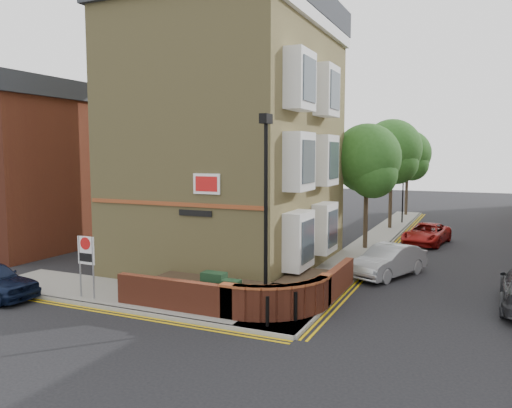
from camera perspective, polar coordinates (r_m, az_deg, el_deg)
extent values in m
plane|color=black|center=(15.79, -6.17, -13.56)|extent=(120.00, 120.00, 0.00)
cube|color=gray|center=(18.84, -13.17, -10.26)|extent=(13.00, 3.00, 0.12)
cube|color=gray|center=(29.81, 13.14, -4.32)|extent=(2.00, 32.00, 0.12)
cube|color=gray|center=(17.73, -16.17, -11.37)|extent=(13.00, 0.15, 0.12)
cube|color=gray|center=(29.64, 15.05, -4.42)|extent=(0.15, 32.00, 0.12)
cube|color=gold|center=(17.56, -16.71, -11.74)|extent=(13.00, 0.28, 0.01)
cube|color=gold|center=(29.61, 15.52, -4.55)|extent=(0.28, 32.00, 0.01)
cube|color=#94854E|center=(23.36, -2.70, 6.77)|extent=(8.00, 10.00, 11.00)
cube|color=#2B2F33|center=(24.24, -2.77, 21.35)|extent=(8.40, 10.40, 1.20)
cube|color=brown|center=(19.11, -9.53, 0.00)|extent=(7.80, 0.06, 0.15)
cube|color=white|center=(18.25, -5.66, 2.30)|extent=(1.10, 0.05, 0.75)
cube|color=black|center=(18.60, -6.97, -1.05)|extent=(1.40, 0.04, 0.22)
cylinder|color=black|center=(15.39, 1.12, -2.06)|extent=(0.12, 0.12, 6.00)
cylinder|color=black|center=(15.96, 1.10, -11.35)|extent=(0.20, 0.20, 0.80)
cube|color=black|center=(15.28, 1.14, 9.72)|extent=(0.25, 0.50, 0.30)
cube|color=#163218|center=(16.79, -4.82, -9.78)|extent=(0.80, 0.45, 1.20)
cube|color=#163218|center=(16.19, -2.82, -10.55)|extent=(0.55, 0.40, 1.10)
cylinder|color=black|center=(15.09, 1.31, -12.17)|extent=(0.11, 0.11, 0.90)
cylinder|color=black|center=(15.59, 4.55, -11.59)|extent=(0.11, 0.11, 0.90)
cylinder|color=slate|center=(18.97, -19.46, -6.72)|extent=(0.06, 0.06, 2.20)
cylinder|color=slate|center=(18.57, -18.11, -6.95)|extent=(0.06, 0.06, 2.20)
cube|color=white|center=(18.65, -18.85, -5.03)|extent=(0.72, 0.04, 1.00)
cylinder|color=red|center=(18.58, -18.94, -4.29)|extent=(0.44, 0.02, 0.44)
cube|color=maroon|center=(30.75, -23.06, 3.07)|extent=(6.00, 10.00, 8.00)
cube|color=#2B2F33|center=(30.90, -23.40, 11.43)|extent=(6.40, 10.40, 1.00)
cylinder|color=#382B1E|center=(27.54, 12.45, -0.22)|extent=(0.24, 0.24, 4.55)
sphere|color=#25551C|center=(27.39, 12.57, 5.19)|extent=(3.64, 3.64, 3.64)
sphere|color=#25551C|center=(27.04, 13.23, 3.38)|extent=(2.60, 2.60, 2.60)
sphere|color=#25551C|center=(27.86, 12.11, 4.28)|extent=(2.86, 2.86, 2.86)
cylinder|color=#382B1E|center=(35.36, 15.14, 1.42)|extent=(0.24, 0.24, 5.04)
sphere|color=#25551C|center=(35.26, 15.26, 6.09)|extent=(4.03, 4.03, 4.03)
sphere|color=#25551C|center=(34.91, 15.79, 4.55)|extent=(2.88, 2.88, 2.88)
sphere|color=#25551C|center=(35.71, 14.86, 5.29)|extent=(3.17, 3.17, 3.17)
cylinder|color=#382B1E|center=(43.27, 16.83, 1.96)|extent=(0.24, 0.24, 4.76)
sphere|color=#25551C|center=(43.18, 16.94, 5.56)|extent=(3.81, 3.81, 3.81)
sphere|color=#25551C|center=(42.84, 17.39, 4.37)|extent=(2.72, 2.72, 2.72)
sphere|color=#25551C|center=(43.62, 16.60, 4.95)|extent=(2.99, 2.99, 2.99)
cylinder|color=black|center=(38.33, 16.41, 0.34)|extent=(0.10, 0.10, 3.20)
imported|color=black|center=(38.20, 16.50, 3.47)|extent=(0.20, 0.16, 1.00)
imported|color=#9DA0A5|center=(22.06, 14.92, -6.30)|extent=(2.88, 4.33, 1.35)
imported|color=#9D1411|center=(30.43, 18.90, -3.24)|extent=(2.66, 4.59, 1.20)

